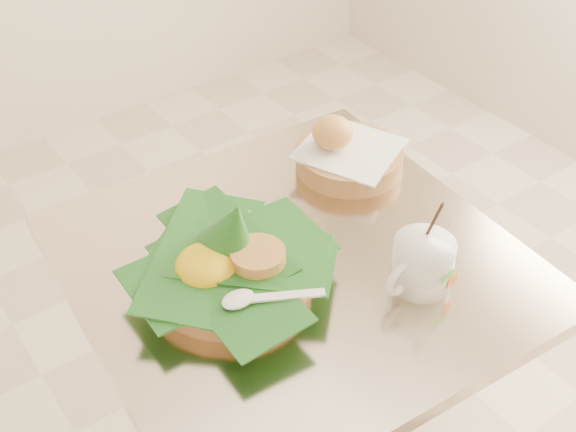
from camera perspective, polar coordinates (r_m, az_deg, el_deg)
cafe_table at (r=1.36m, az=0.46°, el=-10.20°), size 0.75×0.75×0.75m
rice_basket at (r=1.14m, az=-4.67°, el=-3.55°), size 0.33×0.33×0.16m
bread_basket at (r=1.39m, az=4.65°, el=4.94°), size 0.23×0.23×0.11m
coffee_mug at (r=1.15m, az=10.50°, el=-3.68°), size 0.13×0.10×0.17m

